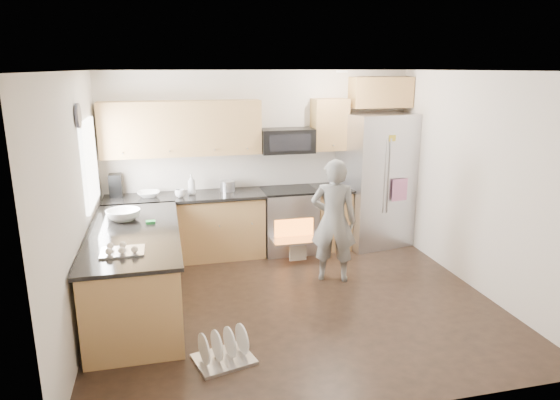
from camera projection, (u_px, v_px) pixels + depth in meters
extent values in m
plane|color=black|center=(295.00, 302.00, 5.78)|extent=(4.50, 4.50, 0.00)
cube|color=silver|center=(260.00, 161.00, 7.33)|extent=(4.50, 0.04, 2.60)
cube|color=silver|center=(369.00, 260.00, 3.57)|extent=(4.50, 0.04, 2.60)
cube|color=silver|center=(77.00, 206.00, 4.95)|extent=(0.04, 4.00, 2.60)
cube|color=silver|center=(478.00, 183.00, 5.95)|extent=(0.04, 4.00, 2.60)
cube|color=white|center=(297.00, 71.00, 5.11)|extent=(4.50, 4.00, 0.04)
cube|color=white|center=(90.00, 163.00, 5.83)|extent=(0.04, 1.00, 1.00)
cylinder|color=#F7DFC6|center=(342.00, 71.00, 6.35)|extent=(0.14, 0.14, 0.02)
cylinder|color=#474754|center=(78.00, 116.00, 5.16)|extent=(0.03, 0.26, 0.26)
cube|color=#B28E47|center=(187.00, 229.00, 7.02)|extent=(2.15, 0.60, 0.87)
cube|color=black|center=(185.00, 197.00, 6.89)|extent=(2.19, 0.64, 0.04)
cube|color=#B28E47|center=(330.00, 219.00, 7.49)|extent=(0.50, 0.60, 0.87)
cube|color=black|center=(331.00, 188.00, 7.36)|extent=(0.54, 0.64, 0.04)
cube|color=#B28E47|center=(182.00, 128.00, 6.79)|extent=(2.16, 0.33, 0.74)
cube|color=#B28E47|center=(330.00, 124.00, 7.26)|extent=(0.50, 0.33, 0.74)
cube|color=#B28E47|center=(381.00, 92.00, 7.32)|extent=(0.90, 0.33, 0.44)
imported|color=white|center=(149.00, 194.00, 6.80)|extent=(0.30, 0.30, 0.07)
imported|color=white|center=(191.00, 184.00, 6.91)|extent=(0.11, 0.11, 0.29)
imported|color=white|center=(180.00, 193.00, 6.77)|extent=(0.13, 0.13, 0.11)
cylinder|color=#B7B7BC|center=(228.00, 186.00, 7.11)|extent=(0.21, 0.21, 0.15)
cube|color=black|center=(116.00, 185.00, 6.79)|extent=(0.16, 0.20, 0.31)
cylinder|color=#B7B7BC|center=(333.00, 183.00, 7.45)|extent=(0.10, 0.10, 0.08)
cube|color=#B28E47|center=(137.00, 273.00, 5.51)|extent=(0.90, 2.30, 0.87)
cube|color=black|center=(134.00, 232.00, 5.39)|extent=(0.96, 2.36, 0.04)
imported|color=white|center=(123.00, 215.00, 5.75)|extent=(0.39, 0.39, 0.12)
cube|color=green|center=(151.00, 222.00, 5.64)|extent=(0.11, 0.07, 0.03)
cube|color=#B7B7BC|center=(122.00, 249.00, 4.74)|extent=(0.41, 0.31, 0.08)
cube|color=#B7B7BC|center=(289.00, 221.00, 7.32)|extent=(0.76, 0.62, 0.90)
cube|color=black|center=(289.00, 190.00, 7.20)|extent=(0.76, 0.60, 0.03)
cube|color=orange|center=(294.00, 231.00, 7.04)|extent=(0.56, 0.02, 0.34)
cube|color=#B7B7BC|center=(297.00, 240.00, 6.91)|extent=(0.70, 0.34, 0.03)
cube|color=white|center=(298.00, 251.00, 6.90)|extent=(0.24, 0.03, 0.28)
cube|color=black|center=(287.00, 141.00, 7.14)|extent=(0.76, 0.40, 0.34)
cube|color=#B7B7BC|center=(375.00, 180.00, 7.51)|extent=(1.09, 0.91, 1.99)
cylinder|color=#B7B7BC|center=(385.00, 176.00, 7.10)|extent=(0.03, 0.03, 1.08)
cylinder|color=#B7B7BC|center=(389.00, 176.00, 7.11)|extent=(0.03, 0.03, 1.08)
cube|color=pink|center=(400.00, 190.00, 7.21)|extent=(0.26, 0.05, 0.32)
cube|color=#8AA0DE|center=(375.00, 154.00, 6.98)|extent=(0.19, 0.04, 0.24)
imported|color=gray|center=(334.00, 221.00, 6.22)|extent=(0.67, 0.55, 1.57)
cube|color=#B7B7BC|center=(224.00, 359.00, 4.62)|extent=(0.61, 0.54, 0.03)
cylinder|color=white|center=(204.00, 349.00, 4.49)|extent=(0.09, 0.29, 0.29)
cylinder|color=white|center=(217.00, 346.00, 4.55)|extent=(0.09, 0.29, 0.29)
cylinder|color=white|center=(230.00, 342.00, 4.61)|extent=(0.09, 0.29, 0.29)
cylinder|color=white|center=(242.00, 339.00, 4.66)|extent=(0.09, 0.29, 0.29)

